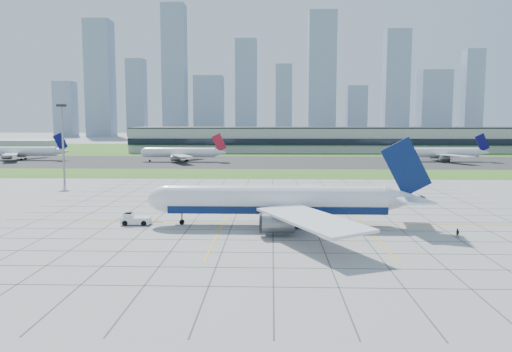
{
  "coord_description": "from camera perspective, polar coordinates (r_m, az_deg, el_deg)",
  "views": [
    {
      "loc": [
        -0.26,
        -99.31,
        20.41
      ],
      "look_at": [
        -4.06,
        19.9,
        7.0
      ],
      "focal_mm": 35.0,
      "sensor_mm": 36.0,
      "label": 1
    }
  ],
  "objects": [
    {
      "name": "crew_far",
      "position": [
        94.24,
        22.05,
        -6.08
      ],
      "size": [
        0.97,
        0.97,
        1.58
      ],
      "primitive_type": "imported",
      "rotation": [
        0.0,
        0.0,
        -0.79
      ],
      "color": "black",
      "rests_on": "ground"
    },
    {
      "name": "service_block",
      "position": [
        348.51,
        -25.5,
        3.09
      ],
      "size": [
        50.0,
        25.0,
        8.0
      ],
      "primitive_type": "cube",
      "color": "#B7B7B2",
      "rests_on": "ground"
    },
    {
      "name": "pushback_tug",
      "position": [
        101.0,
        -13.71,
        -4.85
      ],
      "size": [
        8.1,
        2.87,
        2.25
      ],
      "rotation": [
        0.0,
        0.0,
        -0.0
      ],
      "color": "white",
      "rests_on": "ground"
    },
    {
      "name": "ground",
      "position": [
        101.39,
        1.94,
        -5.2
      ],
      "size": [
        1400.0,
        1400.0,
        0.0
      ],
      "primitive_type": "plane",
      "color": "#9B9B96",
      "rests_on": "ground"
    },
    {
      "name": "crew_near",
      "position": [
        104.87,
        -14.16,
        -4.55
      ],
      "size": [
        0.65,
        0.71,
        1.64
      ],
      "primitive_type": "imported",
      "rotation": [
        0.0,
        0.0,
        1.01
      ],
      "color": "black",
      "rests_on": "ground"
    },
    {
      "name": "grass_median",
      "position": [
        190.41,
        1.89,
        0.26
      ],
      "size": [
        700.0,
        35.0,
        0.04
      ],
      "primitive_type": "cube",
      "color": "#386C1F",
      "rests_on": "ground"
    },
    {
      "name": "distant_jet_0",
      "position": [
        283.38,
        -25.6,
        2.56
      ],
      "size": [
        47.64,
        42.66,
        14.08
      ],
      "color": "white",
      "rests_on": "ground"
    },
    {
      "name": "city_skyline",
      "position": [
        620.58,
        1.06,
        9.99
      ],
      "size": [
        523.0,
        32.4,
        160.0
      ],
      "color": "#8497AD",
      "rests_on": "ground"
    },
    {
      "name": "airliner",
      "position": [
        96.95,
        2.65,
        -2.9
      ],
      "size": [
        54.87,
        55.65,
        17.28
      ],
      "rotation": [
        0.0,
        0.0,
        -0.0
      ],
      "color": "white",
      "rests_on": "ground"
    },
    {
      "name": "asphalt_taxiway",
      "position": [
        245.16,
        1.88,
        1.64
      ],
      "size": [
        700.0,
        75.0,
        0.04
      ],
      "primitive_type": "cube",
      "color": "#383838",
      "rests_on": "ground"
    },
    {
      "name": "light_mast",
      "position": [
        178.55,
        -21.24,
        4.62
      ],
      "size": [
        2.5,
        2.5,
        25.6
      ],
      "color": "gray",
      "rests_on": "ground"
    },
    {
      "name": "terminal",
      "position": [
        331.87,
        8.82,
        4.18
      ],
      "size": [
        260.0,
        43.0,
        15.8
      ],
      "color": "#B7B7B2",
      "rests_on": "ground"
    },
    {
      "name": "grass_far",
      "position": [
        354.9,
        1.87,
        3.12
      ],
      "size": [
        700.0,
        145.0,
        0.04
      ],
      "primitive_type": "cube",
      "color": "#386C1F",
      "rests_on": "ground"
    },
    {
      "name": "distant_jet_1",
      "position": [
        248.43,
        -8.5,
        2.67
      ],
      "size": [
        40.14,
        42.66,
        14.08
      ],
      "color": "white",
      "rests_on": "ground"
    },
    {
      "name": "distant_jet_2",
      "position": [
        263.21,
        20.55,
        2.54
      ],
      "size": [
        41.09,
        42.66,
        14.08
      ],
      "color": "white",
      "rests_on": "ground"
    },
    {
      "name": "apron_markings",
      "position": [
        112.27,
        2.15,
        -4.06
      ],
      "size": [
        120.0,
        130.0,
        0.03
      ],
      "color": "#474744",
      "rests_on": "ground"
    }
  ]
}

